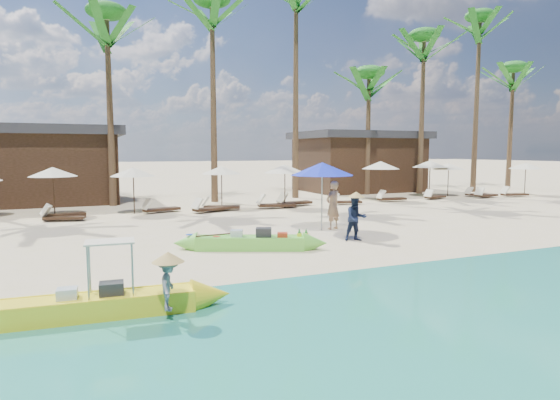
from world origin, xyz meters
name	(u,v)px	position (x,y,z in m)	size (l,w,h in m)	color
ground	(271,254)	(0.00, 0.00, 0.00)	(240.00, 240.00, 0.00)	beige
wet_sand_strip	(371,308)	(0.00, -5.00, 0.00)	(240.00, 4.50, 0.01)	tan
green_canoe	(250,242)	(-0.33, 0.83, 0.22)	(4.84, 2.31, 0.65)	#69D541
yellow_canoe	(100,305)	(-4.68, -3.51, 0.22)	(5.23, 0.92, 1.36)	yellow
tourist	(333,205)	(3.74, 3.08, 0.91)	(0.66, 0.43, 1.81)	tan
vendor_green	(356,218)	(3.28, 0.76, 0.75)	(0.73, 0.57, 1.49)	#161F3C
vendor_yellow	(169,284)	(-3.57, -4.13, 0.63)	(0.59, 0.34, 0.91)	gray
blue_umbrella	(322,169)	(3.24, 3.02, 2.27)	(2.33, 2.33, 2.51)	#99999E
resort_parasol_4	(53,172)	(-6.06, 11.27, 1.98)	(2.14, 2.14, 2.20)	#3A2318
lounger_4_left	(61,214)	(-5.76, 10.05, 0.20)	(1.87, 0.98, 0.61)	#3A2318
lounger_4_right	(61,217)	(-5.72, 9.27, 0.19)	(1.76, 0.94, 0.57)	#3A2318
resort_parasol_5	(133,172)	(-2.66, 10.49, 1.96)	(2.11, 2.11, 2.17)	#3A2318
lounger_5_left	(159,208)	(-1.54, 10.41, 0.21)	(1.90, 1.06, 0.62)	#3A2318
resort_parasol_6	(221,170)	(1.79, 11.27, 1.94)	(2.09, 2.09, 2.15)	#3A2318
lounger_6_left	(209,208)	(0.68, 9.61, 0.22)	(1.99, 1.14, 0.65)	#3A2318
lounger_6_right	(219,206)	(1.34, 10.20, 0.21)	(1.94, 1.16, 0.63)	#3A2318
resort_parasol_7	(285,169)	(4.74, 9.85, 2.01)	(2.17, 2.17, 2.23)	#3A2318
lounger_7_left	(274,204)	(4.13, 9.82, 0.23)	(2.07, 0.93, 0.68)	#3A2318
lounger_7_right	(293,202)	(5.43, 10.36, 0.22)	(2.04, 0.94, 0.67)	#3A2318
resort_parasol_8	(381,165)	(11.26, 10.78, 2.10)	(2.26, 2.26, 2.33)	#3A2318
lounger_8_left	(345,201)	(8.41, 9.93, 0.18)	(1.70, 0.86, 0.55)	#3A2318
resort_parasol_9	(430,164)	(15.75, 11.74, 2.09)	(2.26, 2.26, 2.32)	#3A2318
lounger_9_left	(390,198)	(11.59, 10.23, 0.20)	(1.79, 0.66, 0.60)	#3A2318
lounger_9_right	(434,196)	(14.82, 10.22, 0.19)	(1.71, 0.90, 0.55)	#3A2318
resort_parasol_10	(449,166)	(17.03, 11.48, 1.93)	(2.08, 2.08, 2.14)	#3A2318
lounger_10_left	(485,195)	(18.39, 9.66, 0.20)	(1.82, 0.83, 0.60)	#3A2318
lounger_10_right	(476,194)	(18.47, 10.49, 0.19)	(1.68, 0.66, 0.56)	#3A2318
resort_parasol_11	(526,166)	(22.22, 10.00, 1.95)	(2.10, 2.10, 2.16)	#3A2318
lounger_11_left	(513,194)	(20.50, 9.43, 0.20)	(1.85, 0.89, 0.60)	#3A2318
palm_3	(107,41)	(-3.36, 14.27, 8.58)	(2.08, 2.08, 10.52)	brown
palm_4	(212,33)	(2.15, 14.01, 9.45)	(2.08, 2.08, 11.70)	brown
palm_5	(296,20)	(7.45, 14.38, 10.82)	(2.08, 2.08, 13.60)	brown
palm_6	(369,88)	(12.84, 14.52, 7.05)	(2.08, 2.08, 8.51)	brown
palm_7	(424,60)	(16.57, 13.68, 8.99)	(2.08, 2.08, 11.08)	brown
palm_8	(479,47)	(21.07, 13.33, 10.18)	(2.08, 2.08, 12.70)	brown
palm_9	(513,84)	(26.21, 14.81, 8.06)	(2.08, 2.08, 9.82)	brown
pavilion_west	(20,164)	(-8.00, 17.50, 2.19)	(10.80, 6.60, 4.30)	#3A2318
pavilion_east	(358,161)	(14.00, 17.50, 2.20)	(8.80, 6.60, 4.30)	#3A2318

